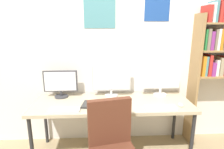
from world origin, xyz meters
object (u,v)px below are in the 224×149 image
object	(u,v)px
monitor_left	(61,83)
keyboard_right	(161,108)
monitor_right	(161,80)
computer_mouse	(181,105)
bookshelf	(220,56)
monitor_center	(111,80)
laptop_closed	(96,105)
keyboard_left	(65,110)
desk	(112,106)

from	to	relation	value
monitor_left	keyboard_right	world-z (taller)	monitor_left
monitor_right	computer_mouse	size ratio (longest dim) A/B	5.46
bookshelf	keyboard_right	xyz separation A→B (m)	(-0.94, -0.46, -0.53)
computer_mouse	monitor_left	bearing A→B (deg)	165.59
monitor_center	computer_mouse	bearing A→B (deg)	-25.22
bookshelf	laptop_closed	size ratio (longest dim) A/B	6.30
bookshelf	monitor_center	distance (m)	1.53
keyboard_left	keyboard_right	bearing A→B (deg)	0.00
monitor_right	laptop_closed	world-z (taller)	monitor_right
monitor_right	keyboard_right	size ratio (longest dim) A/B	1.44
bookshelf	computer_mouse	distance (m)	0.94
monitor_right	laptop_closed	distance (m)	0.97
bookshelf	keyboard_right	size ratio (longest dim) A/B	5.53
bookshelf	keyboard_right	bearing A→B (deg)	-153.84
bookshelf	computer_mouse	bearing A→B (deg)	-149.04
keyboard_right	monitor_right	bearing A→B (deg)	74.35
keyboard_right	laptop_closed	world-z (taller)	laptop_closed
keyboard_left	keyboard_right	size ratio (longest dim) A/B	0.95
bookshelf	keyboard_right	world-z (taller)	bookshelf
monitor_center	monitor_right	bearing A→B (deg)	-0.00
keyboard_right	laptop_closed	distance (m)	0.78
monitor_center	keyboard_left	xyz separation A→B (m)	(-0.56, -0.44, -0.23)
desk	monitor_center	distance (m)	0.36
monitor_center	computer_mouse	size ratio (longest dim) A/B	5.44
monitor_right	computer_mouse	world-z (taller)	monitor_right
keyboard_left	keyboard_right	world-z (taller)	same
bookshelf	monitor_center	xyz separation A→B (m)	(-1.50, -0.02, -0.30)
desk	keyboard_right	bearing A→B (deg)	-22.33
desk	monitor_right	world-z (taller)	monitor_right
monitor_center	keyboard_right	world-z (taller)	monitor_center
bookshelf	keyboard_left	distance (m)	2.17
monitor_center	laptop_closed	distance (m)	0.44
keyboard_left	laptop_closed	xyz separation A→B (m)	(0.35, 0.13, 0.00)
computer_mouse	laptop_closed	xyz separation A→B (m)	(-1.03, 0.07, -0.00)
monitor_left	desk	bearing A→B (deg)	-17.24
monitor_center	monitor_right	world-z (taller)	monitor_center
desk	keyboard_right	xyz separation A→B (m)	(0.56, -0.23, 0.06)
keyboard_left	keyboard_right	xyz separation A→B (m)	(1.12, 0.00, 0.00)
monitor_center	monitor_left	bearing A→B (deg)	-179.99
bookshelf	monitor_left	world-z (taller)	bookshelf
bookshelf	monitor_left	xyz separation A→B (m)	(-2.18, -0.02, -0.34)
desk	keyboard_left	bearing A→B (deg)	-157.67
desk	laptop_closed	size ratio (longest dim) A/B	6.27
monitor_left	monitor_right	bearing A→B (deg)	0.00
monitor_left	keyboard_right	size ratio (longest dim) A/B	1.23
monitor_right	keyboard_right	distance (m)	0.50
bookshelf	keyboard_right	distance (m)	1.17
monitor_left	keyboard_left	distance (m)	0.50
computer_mouse	keyboard_left	bearing A→B (deg)	-177.71
monitor_left	monitor_center	xyz separation A→B (m)	(0.68, 0.00, 0.04)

